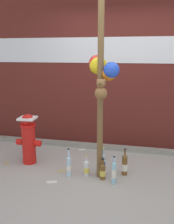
% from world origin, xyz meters
% --- Properties ---
extents(ground_plane, '(14.00, 14.00, 0.00)m').
position_xyz_m(ground_plane, '(0.00, 0.00, 0.00)').
color(ground_plane, '#9E9B93').
extents(building_wall, '(10.00, 0.21, 3.77)m').
position_xyz_m(building_wall, '(-0.00, 1.67, 1.88)').
color(building_wall, '#561E19').
rests_on(building_wall, ground_plane).
extents(curb_strip, '(8.00, 0.12, 0.08)m').
position_xyz_m(curb_strip, '(0.00, 1.31, 0.04)').
color(curb_strip, gray).
rests_on(curb_strip, ground_plane).
extents(memorial_post, '(0.47, 0.47, 3.01)m').
position_xyz_m(memorial_post, '(-0.17, 0.25, 1.71)').
color(memorial_post, brown).
rests_on(memorial_post, ground_plane).
extents(fire_hydrant, '(0.40, 0.27, 0.79)m').
position_xyz_m(fire_hydrant, '(-1.35, 0.43, 0.42)').
color(fire_hydrant, red).
rests_on(fire_hydrant, ground_plane).
extents(bottle_0, '(0.06, 0.06, 0.41)m').
position_xyz_m(bottle_0, '(-0.60, 0.13, 0.16)').
color(bottle_0, '#B2DBEA').
rests_on(bottle_0, ground_plane).
extents(bottle_1, '(0.08, 0.08, 0.30)m').
position_xyz_m(bottle_1, '(-0.12, 0.14, 0.12)').
color(bottle_1, brown).
rests_on(bottle_1, ground_plane).
extents(bottle_2, '(0.06, 0.06, 0.39)m').
position_xyz_m(bottle_2, '(0.05, 0.05, 0.16)').
color(bottle_2, '#93CCE0').
rests_on(bottle_2, ground_plane).
extents(bottle_3, '(0.08, 0.08, 0.39)m').
position_xyz_m(bottle_3, '(0.16, 0.35, 0.15)').
color(bottle_3, brown).
rests_on(bottle_3, ground_plane).
extents(bottle_4, '(0.07, 0.07, 0.40)m').
position_xyz_m(bottle_4, '(-0.14, 0.31, 0.16)').
color(bottle_4, '#B2DBEA').
rests_on(bottle_4, ground_plane).
extents(bottle_5, '(0.08, 0.08, 0.31)m').
position_xyz_m(bottle_5, '(-0.36, 0.19, 0.12)').
color(bottle_5, silver).
rests_on(bottle_5, ground_plane).
extents(litter_0, '(0.14, 0.12, 0.01)m').
position_xyz_m(litter_0, '(-0.68, 1.18, 0.00)').
color(litter_0, silver).
rests_on(litter_0, ground_plane).
extents(litter_1, '(0.16, 0.12, 0.01)m').
position_xyz_m(litter_1, '(-0.77, -0.10, 0.00)').
color(litter_1, silver).
rests_on(litter_1, ground_plane).
extents(litter_2, '(0.14, 0.15, 0.01)m').
position_xyz_m(litter_2, '(-0.75, 0.25, 0.00)').
color(litter_2, tan).
rests_on(litter_2, ground_plane).
extents(litter_3, '(0.13, 0.14, 0.01)m').
position_xyz_m(litter_3, '(-1.70, 0.32, 0.00)').
color(litter_3, tan).
rests_on(litter_3, ground_plane).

